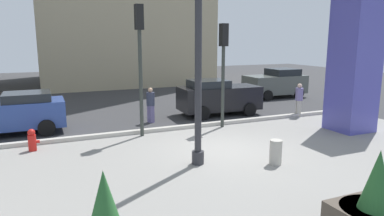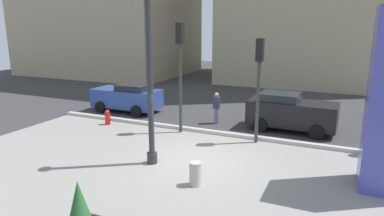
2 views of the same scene
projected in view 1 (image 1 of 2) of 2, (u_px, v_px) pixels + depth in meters
The scene contains 15 objects.
ground_plane at pixel (178, 124), 15.41m from camera, with size 60.00×60.00×0.00m, color #38383A.
plaza_pavement at pixel (255, 170), 10.02m from camera, with size 18.00×10.00×0.02m, color gray.
curb_strip at pixel (186, 127), 14.61m from camera, with size 18.00×0.24×0.16m, color #B7B2A8.
lamp_post at pixel (198, 55), 9.85m from camera, with size 0.44×0.44×6.61m.
art_pillar_blue at pixel (354, 65), 13.90m from camera, with size 1.46×1.46×5.28m, color #4C4CAD.
potted_plant_near_left at pixel (374, 212), 6.40m from camera, with size 1.28×1.28×1.73m.
fire_hydrant at pixel (32, 140), 11.63m from camera, with size 0.36×0.26×0.75m.
concrete_bollard at pixel (276, 152), 10.35m from camera, with size 0.36×0.36×0.75m, color #B2ADA3.
traffic_light_far_side at pixel (223, 58), 14.35m from camera, with size 0.28×0.42×4.27m.
traffic_light_corner at pixel (140, 50), 12.90m from camera, with size 0.28×0.42×4.88m.
car_passing_lane at pixel (14, 113), 13.69m from camera, with size 3.85×1.94×1.61m.
car_far_lane at pixel (218, 97), 17.22m from camera, with size 4.00×2.05×1.73m.
car_intersection at pixel (276, 83), 22.49m from camera, with size 3.83×2.14×1.81m.
pedestrian_crossing at pixel (299, 98), 16.77m from camera, with size 0.50×0.50×1.60m.
pedestrian_on_sidewalk at pixel (151, 103), 15.57m from camera, with size 0.46×0.46×1.57m.
Camera 1 is at (-5.44, -9.99, 3.63)m, focal length 32.97 mm.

